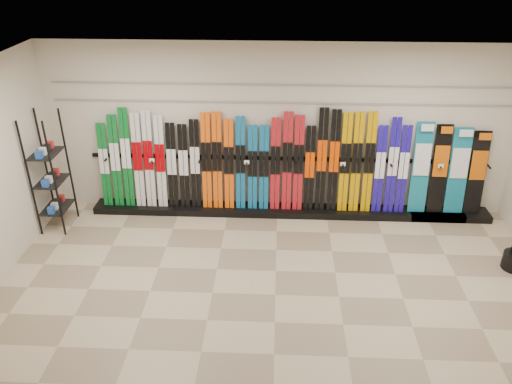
{
  "coord_description": "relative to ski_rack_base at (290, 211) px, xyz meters",
  "views": [
    {
      "loc": [
        -0.01,
        -5.53,
        4.54
      ],
      "look_at": [
        -0.32,
        1.0,
        1.1
      ],
      "focal_mm": 35.0,
      "sensor_mm": 36.0,
      "label": 1
    }
  ],
  "objects": [
    {
      "name": "floor",
      "position": [
        -0.22,
        -2.28,
        -0.06
      ],
      "size": [
        8.0,
        8.0,
        0.0
      ],
      "primitive_type": "plane",
      "color": "gray",
      "rests_on": "ground"
    },
    {
      "name": "slatwall_rail_1",
      "position": [
        -0.22,
        0.2,
        2.24
      ],
      "size": [
        7.6,
        0.02,
        0.03
      ],
      "primitive_type": "cube",
      "color": "gray",
      "rests_on": "back_wall"
    },
    {
      "name": "back_wall",
      "position": [
        -0.22,
        0.22,
        1.44
      ],
      "size": [
        8.0,
        0.0,
        8.0
      ],
      "primitive_type": "plane",
      "rotation": [
        1.57,
        0.0,
        0.0
      ],
      "color": "beige",
      "rests_on": "floor"
    },
    {
      "name": "slatwall_rail_0",
      "position": [
        -0.22,
        0.2,
        1.94
      ],
      "size": [
        7.6,
        0.02,
        0.03
      ],
      "primitive_type": "cube",
      "color": "gray",
      "rests_on": "back_wall"
    },
    {
      "name": "snowboards",
      "position": [
        2.7,
        0.08,
        0.83
      ],
      "size": [
        1.26,
        0.25,
        1.6
      ],
      "color": "#14728C",
      "rests_on": "ski_rack_base"
    },
    {
      "name": "ceiling",
      "position": [
        -0.22,
        -2.28,
        2.94
      ],
      "size": [
        8.0,
        8.0,
        0.0
      ],
      "primitive_type": "plane",
      "rotation": [
        3.14,
        0.0,
        0.0
      ],
      "color": "silver",
      "rests_on": "back_wall"
    },
    {
      "name": "accessory_rack",
      "position": [
        -3.97,
        -0.58,
        0.94
      ],
      "size": [
        0.4,
        0.6,
        2.01
      ],
      "primitive_type": "cube",
      "color": "black",
      "rests_on": "floor"
    },
    {
      "name": "skis",
      "position": [
        -0.66,
        0.04,
        0.89
      ],
      "size": [
        5.37,
        0.22,
        1.83
      ],
      "color": "#0A6723",
      "rests_on": "ski_rack_base"
    },
    {
      "name": "ski_rack_base",
      "position": [
        0.0,
        0.0,
        0.0
      ],
      "size": [
        8.0,
        0.4,
        0.12
      ],
      "primitive_type": "cube",
      "color": "black",
      "rests_on": "floor"
    }
  ]
}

